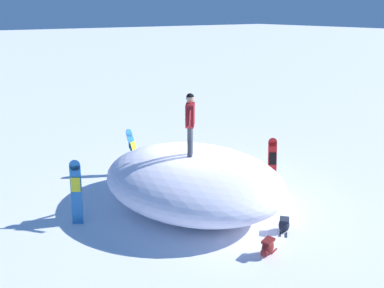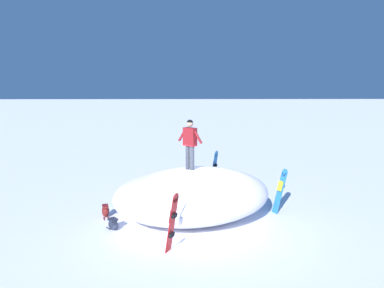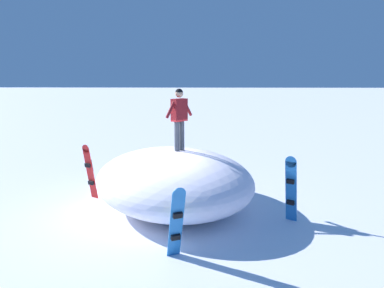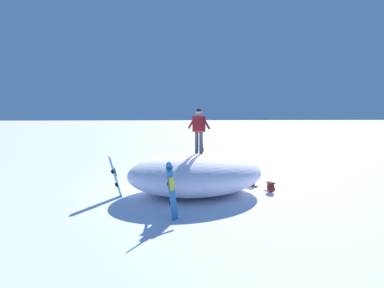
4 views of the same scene
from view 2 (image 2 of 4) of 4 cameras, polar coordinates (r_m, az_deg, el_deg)
The scene contains 8 objects.
ground at distance 11.31m, azimuth 2.83°, elevation -13.21°, with size 240.00×240.00×0.00m, color white.
snow_mound at distance 11.47m, azimuth 0.12°, elevation -8.54°, with size 5.41×4.28×1.62m, color white.
snowboarder_standing at distance 11.19m, azimuth -0.36°, elevation 0.72°, with size 0.72×0.85×1.72m.
snowboard_primary_upright at distance 9.03m, azimuth -3.39°, elevation -13.25°, with size 0.39×0.40×1.70m.
snowboard_secondary_upright at distance 14.42m, azimuth 3.86°, elevation -4.38°, with size 0.39×0.38×1.74m.
snowboard_tertiary_upright at distance 12.23m, azimuth 14.97°, elevation -7.70°, with size 0.43×0.52×1.58m.
backpack_near at distance 10.91m, azimuth -13.43°, elevation -13.26°, with size 0.49×0.47×0.37m.
backpack_far at distance 12.01m, azimuth -14.68°, elevation -11.04°, with size 0.60×0.36×0.42m.
Camera 2 is at (10.39, -0.75, 4.40)m, focal length 30.96 mm.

